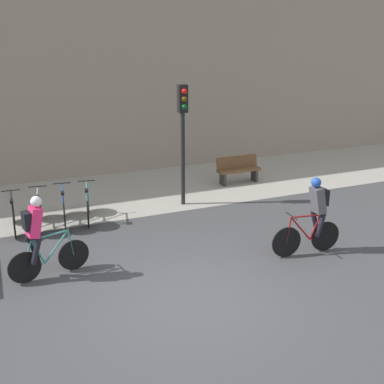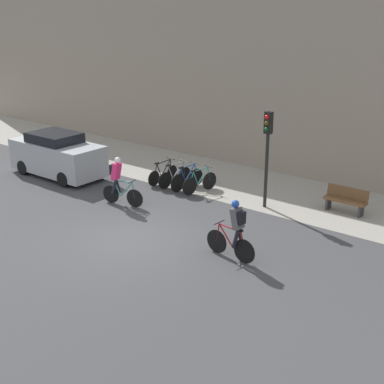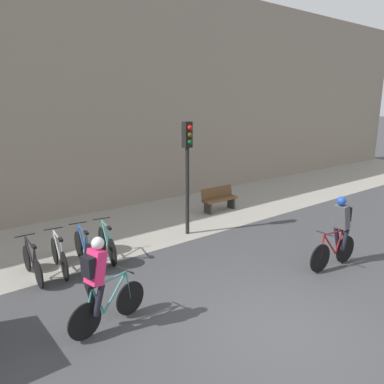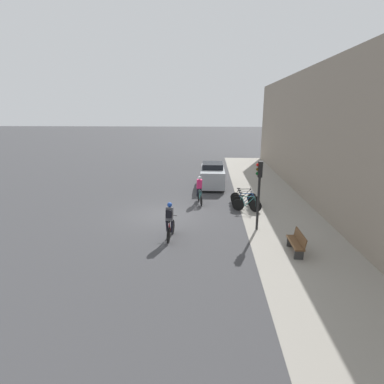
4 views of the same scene
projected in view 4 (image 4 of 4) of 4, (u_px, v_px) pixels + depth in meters
ground at (163, 215)px, 17.11m from camera, size 200.00×200.00×0.00m
kerb_strip at (283, 217)px, 16.72m from camera, size 44.00×4.50×0.01m
building_facade at (339, 141)px, 15.46m from camera, size 44.00×0.60×8.54m
cyclist_pink at (199, 189)px, 19.13m from camera, size 1.67×0.56×1.77m
cyclist_grey at (170, 220)px, 13.60m from camera, size 1.71×0.46×1.80m
parked_bike_0 at (243, 196)px, 19.47m from camera, size 0.46×1.69×0.95m
parked_bike_1 at (245, 199)px, 18.86m from camera, size 0.46×1.73×0.97m
parked_bike_2 at (246, 201)px, 18.25m from camera, size 0.46×1.72×0.99m
parked_bike_3 at (247, 205)px, 17.65m from camera, size 0.49×1.70×0.98m
traffic_light_pole at (259, 183)px, 14.42m from camera, size 0.26×0.30×3.45m
bench at (297, 242)px, 12.45m from camera, size 1.49×0.44×0.89m
parked_car at (212, 175)px, 23.43m from camera, size 4.30×1.84×1.85m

